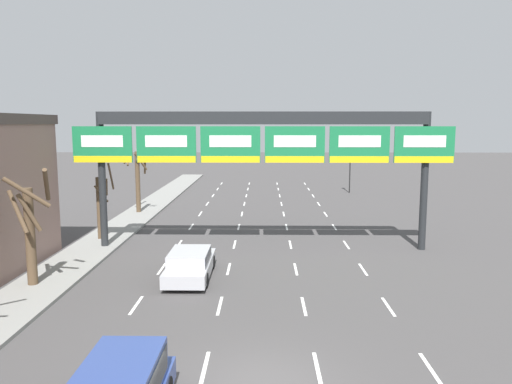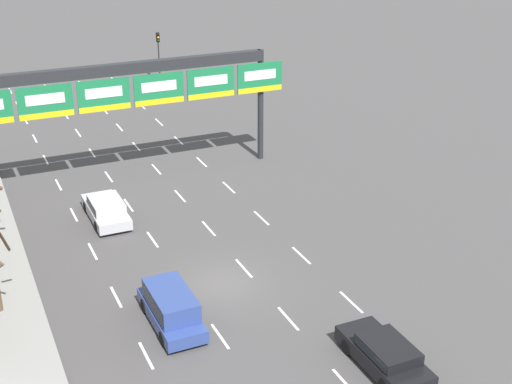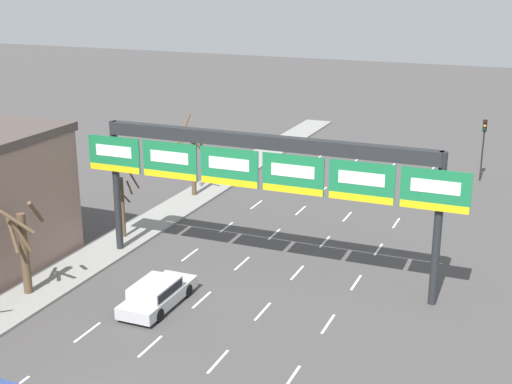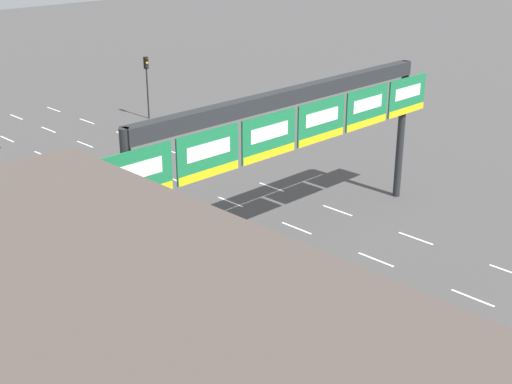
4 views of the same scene
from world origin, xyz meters
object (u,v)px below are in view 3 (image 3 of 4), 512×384
Objects in this scene: sign_gantry at (262,162)px; tree_bare_third at (193,157)px; traffic_light_near_gantry at (484,138)px; tree_bare_furthest at (24,246)px; car_silver at (157,293)px; tree_bare_closest at (124,203)px.

tree_bare_third is at bearing 131.84° from sign_gantry.
traffic_light_near_gantry is 22.45m from tree_bare_third.
car_silver is at bearing 12.66° from tree_bare_furthest.
tree_bare_furthest is at bearing -145.06° from sign_gantry.
tree_bare_third reaches higher than traffic_light_near_gantry.
tree_bare_closest is at bearing -89.35° from tree_bare_third.
sign_gantry is at bearing 58.65° from car_silver.
sign_gantry is 10.73m from tree_bare_closest.
tree_bare_closest is 9.22m from tree_bare_third.
tree_bare_closest is (-9.78, 1.84, -4.02)m from sign_gantry.
sign_gantry is at bearing -10.65° from tree_bare_closest.
traffic_light_near_gantry reaches higher than car_silver.
tree_bare_closest is at bearing 131.52° from car_silver.
tree_bare_third is (-6.56, 16.49, 2.29)m from car_silver.
sign_gantry reaches higher than tree_bare_closest.
tree_bare_third reaches higher than tree_bare_closest.
tree_bare_closest is 8.79m from tree_bare_furthest.
sign_gantry is 12.65m from tree_bare_furthest.
traffic_light_near_gantry is at bearing 69.10° from sign_gantry.
tree_bare_furthest is at bearing -121.90° from traffic_light_near_gantry.
tree_bare_third is at bearing 111.69° from car_silver.
tree_bare_closest is at bearing -131.02° from traffic_light_near_gantry.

